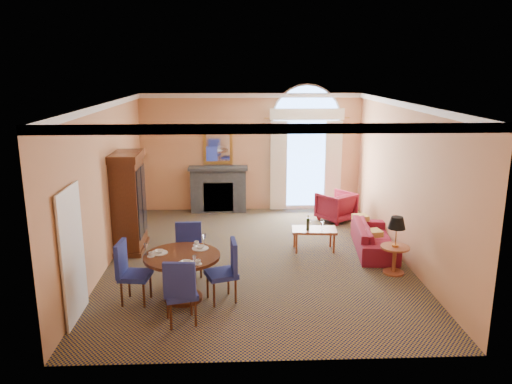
{
  "coord_description": "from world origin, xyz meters",
  "views": [
    {
      "loc": [
        -0.43,
        -9.73,
        3.86
      ],
      "look_at": [
        0.0,
        0.5,
        1.3
      ],
      "focal_mm": 35.0,
      "sensor_mm": 36.0,
      "label": 1
    }
  ],
  "objects_px": {
    "armoire": "(129,204)",
    "dining_table": "(182,267)",
    "sofa": "(374,238)",
    "armchair": "(336,206)",
    "side_table": "(396,238)",
    "coffee_table": "(314,231)"
  },
  "relations": [
    {
      "from": "dining_table",
      "to": "side_table",
      "type": "relative_size",
      "value": 1.16
    },
    {
      "from": "dining_table",
      "to": "sofa",
      "type": "xyz_separation_m",
      "value": [
        3.89,
        2.19,
        -0.3
      ]
    },
    {
      "from": "armoire",
      "to": "coffee_table",
      "type": "distance_m",
      "value": 4.02
    },
    {
      "from": "dining_table",
      "to": "side_table",
      "type": "distance_m",
      "value": 4.06
    },
    {
      "from": "armoire",
      "to": "sofa",
      "type": "height_order",
      "value": "armoire"
    },
    {
      "from": "armoire",
      "to": "dining_table",
      "type": "height_order",
      "value": "armoire"
    },
    {
      "from": "sofa",
      "to": "side_table",
      "type": "bearing_deg",
      "value": -171.07
    },
    {
      "from": "armchair",
      "to": "coffee_table",
      "type": "height_order",
      "value": "coffee_table"
    },
    {
      "from": "armchair",
      "to": "armoire",
      "type": "bearing_deg",
      "value": -14.82
    },
    {
      "from": "coffee_table",
      "to": "armchair",
      "type": "bearing_deg",
      "value": 71.74
    },
    {
      "from": "sofa",
      "to": "armoire",
      "type": "bearing_deg",
      "value": 93.3
    },
    {
      "from": "dining_table",
      "to": "sofa",
      "type": "relative_size",
      "value": 0.65
    },
    {
      "from": "coffee_table",
      "to": "armoire",
      "type": "bearing_deg",
      "value": -178.44
    },
    {
      "from": "dining_table",
      "to": "armchair",
      "type": "relative_size",
      "value": 1.56
    },
    {
      "from": "coffee_table",
      "to": "side_table",
      "type": "distance_m",
      "value": 1.9
    },
    {
      "from": "coffee_table",
      "to": "dining_table",
      "type": "bearing_deg",
      "value": -134.04
    },
    {
      "from": "armchair",
      "to": "coffee_table",
      "type": "xyz_separation_m",
      "value": [
        -0.91,
        -2.14,
        0.07
      ]
    },
    {
      "from": "armoire",
      "to": "dining_table",
      "type": "relative_size",
      "value": 1.66
    },
    {
      "from": "dining_table",
      "to": "armchair",
      "type": "distance_m",
      "value": 5.63
    },
    {
      "from": "dining_table",
      "to": "side_table",
      "type": "bearing_deg",
      "value": 13.62
    },
    {
      "from": "armchair",
      "to": "side_table",
      "type": "relative_size",
      "value": 0.74
    },
    {
      "from": "sofa",
      "to": "coffee_table",
      "type": "xyz_separation_m",
      "value": [
        -1.3,
        0.08,
        0.15
      ]
    }
  ]
}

